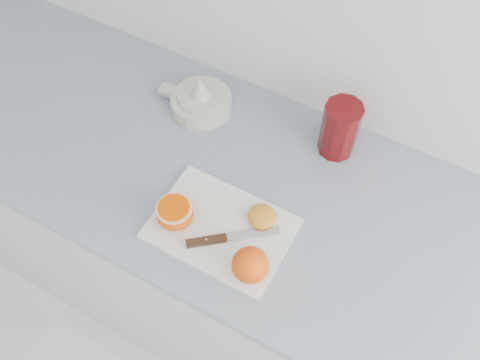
% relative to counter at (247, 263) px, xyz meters
% --- Properties ---
extents(counter, '(2.58, 0.64, 0.89)m').
position_rel_counter_xyz_m(counter, '(0.00, 0.00, 0.00)').
color(counter, silver).
rests_on(counter, ground).
extents(cutting_board, '(0.31, 0.22, 0.01)m').
position_rel_counter_xyz_m(cutting_board, '(0.00, -0.14, 0.45)').
color(cutting_board, white).
rests_on(cutting_board, counter).
extents(whole_orange, '(0.08, 0.08, 0.08)m').
position_rel_counter_xyz_m(whole_orange, '(0.11, -0.20, 0.50)').
color(whole_orange, '#F15015').
rests_on(whole_orange, cutting_board).
extents(half_orange, '(0.08, 0.08, 0.05)m').
position_rel_counter_xyz_m(half_orange, '(-0.10, -0.17, 0.48)').
color(half_orange, '#F15015').
rests_on(half_orange, cutting_board).
extents(squeezed_shell, '(0.07, 0.07, 0.03)m').
position_rel_counter_xyz_m(squeezed_shell, '(0.07, -0.07, 0.47)').
color(squeezed_shell, orange).
rests_on(squeezed_shell, cutting_board).
extents(paring_knife, '(0.17, 0.15, 0.01)m').
position_rel_counter_xyz_m(paring_knife, '(0.01, -0.17, 0.46)').
color(paring_knife, '#3E2519').
rests_on(paring_knife, cutting_board).
extents(citrus_juicer, '(0.20, 0.16, 0.11)m').
position_rel_counter_xyz_m(citrus_juicer, '(-0.23, 0.16, 0.47)').
color(citrus_juicer, beige).
rests_on(citrus_juicer, counter).
extents(red_tumbler, '(0.09, 0.09, 0.15)m').
position_rel_counter_xyz_m(red_tumbler, '(0.14, 0.20, 0.51)').
color(red_tumbler, '#590A0B').
rests_on(red_tumbler, counter).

